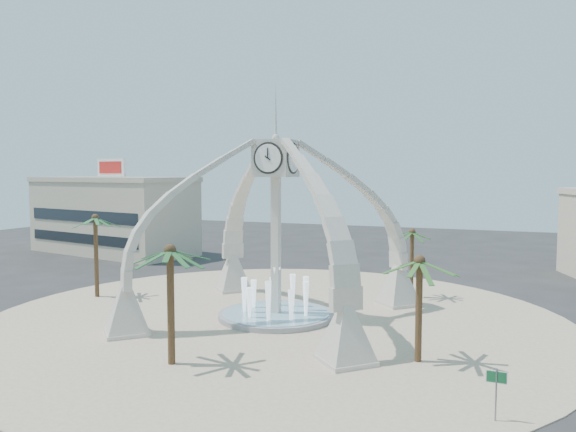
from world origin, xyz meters
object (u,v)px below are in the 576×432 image
at_px(palm_east, 420,262).
at_px(street_sign, 496,384).
at_px(palm_west, 95,219).
at_px(clock_tower, 276,225).
at_px(palm_south, 170,252).
at_px(fountain, 276,314).
at_px(palm_north, 412,233).

height_order(palm_east, street_sign, palm_east).
bearing_deg(palm_west, street_sign, -21.70).
relative_size(clock_tower, palm_west, 2.50).
distance_m(clock_tower, street_sign, 19.30).
xyz_separation_m(clock_tower, palm_south, (-1.34, -10.71, -0.52)).
relative_size(palm_east, palm_west, 0.86).
relative_size(fountain, palm_east, 1.30).
xyz_separation_m(palm_north, palm_south, (-8.91, -20.66, 0.68)).
bearing_deg(palm_east, palm_north, 101.07).
height_order(fountain, street_sign, fountain).
xyz_separation_m(clock_tower, palm_east, (10.58, -5.45, -1.12)).
bearing_deg(street_sign, palm_north, 109.13).
xyz_separation_m(clock_tower, street_sign, (14.65, -11.56, -4.90)).
xyz_separation_m(palm_west, palm_north, (23.71, 9.26, -1.07)).
distance_m(palm_east, palm_west, 27.44).
xyz_separation_m(palm_east, palm_south, (-11.93, -5.26, 0.60)).
relative_size(palm_east, palm_north, 1.03).
height_order(clock_tower, palm_west, clock_tower).
height_order(palm_west, palm_south, palm_west).
height_order(clock_tower, palm_east, clock_tower).
xyz_separation_m(palm_north, street_sign, (7.08, -21.52, -3.70)).
xyz_separation_m(clock_tower, fountain, (0.00, 0.00, -6.20)).
height_order(clock_tower, palm_south, clock_tower).
relative_size(clock_tower, street_sign, 8.06).
bearing_deg(palm_east, fountain, 152.75).
height_order(fountain, palm_north, palm_north).
relative_size(palm_south, street_sign, 3.07).
bearing_deg(palm_east, palm_south, -156.21).
relative_size(clock_tower, palm_east, 2.91).
xyz_separation_m(clock_tower, palm_west, (-16.14, 0.69, -0.12)).
distance_m(palm_east, street_sign, 8.26).
distance_m(fountain, palm_south, 12.20).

